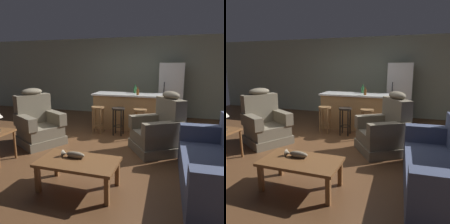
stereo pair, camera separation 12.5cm
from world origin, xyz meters
The scene contains 14 objects.
ground_plane centered at (0.00, 0.00, 0.00)m, with size 12.00×12.00×0.00m.
back_wall centered at (0.00, 3.12, 1.30)m, with size 12.00×0.05×2.60m.
coffee_table centered at (0.03, -1.78, 0.36)m, with size 1.10×0.60×0.42m.
fish_figurine centered at (-0.08, -1.71, 0.46)m, with size 0.34×0.10×0.10m.
couch centered at (1.88, -1.29, 0.34)m, with size 0.92×1.93×0.94m.
recliner_near_lamp centered at (-1.61, -0.34, 0.42)m, with size 1.15×1.15×1.20m.
recliner_near_island centered at (0.98, -0.05, 0.42)m, with size 1.16×1.16×1.20m.
kitchen_island centered at (0.00, 1.35, 0.48)m, with size 1.80×0.70×0.95m.
bar_stool_left centered at (-0.61, 0.72, 0.47)m, with size 0.32×0.32×0.68m.
bar_stool_middle centered at (-0.08, 0.72, 0.47)m, with size 0.32×0.32×0.68m.
bar_stool_right centered at (0.46, 0.72, 0.47)m, with size 0.32×0.32×0.68m.
refrigerator centered at (1.09, 2.55, 0.88)m, with size 0.70×0.69×1.76m.
bottle_tall_green centered at (0.17, 1.56, 1.04)m, with size 0.09×0.09×0.23m.
bottle_short_amber centered at (0.31, 1.17, 1.03)m, with size 0.07×0.07×0.21m.
Camera 1 is at (1.27, -4.30, 1.70)m, focal length 35.00 mm.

